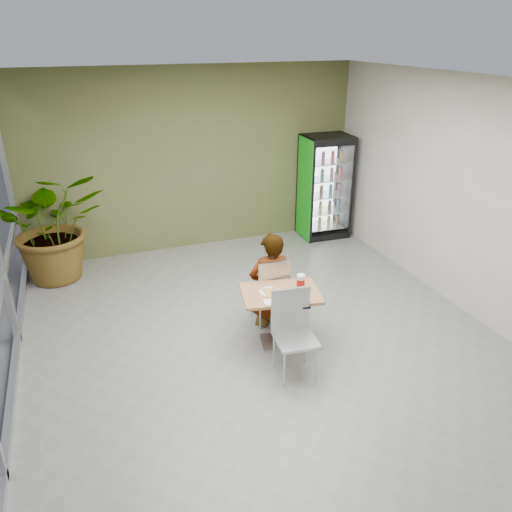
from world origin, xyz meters
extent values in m
plane|color=gray|center=(0.00, 0.00, 0.00)|extent=(7.00, 7.00, 0.00)
cube|color=#BA8050|center=(0.17, -0.06, 0.73)|extent=(1.07, 0.84, 0.04)
cylinder|color=#B4B6B9|center=(0.17, -0.06, 0.36)|extent=(0.10, 0.10, 0.71)
cube|color=#B4B6B9|center=(0.17, -0.06, 0.02)|extent=(0.54, 0.47, 0.04)
cube|color=#B4B6B9|center=(0.25, 0.51, 0.47)|extent=(0.45, 0.45, 0.03)
cube|color=#B4B6B9|center=(0.24, 0.31, 0.73)|extent=(0.44, 0.04, 0.52)
cylinder|color=#B4B6B9|center=(0.44, 0.69, 0.23)|extent=(0.02, 0.02, 0.47)
cylinder|color=#B4B6B9|center=(0.06, 0.71, 0.23)|extent=(0.02, 0.02, 0.47)
cylinder|color=#B4B6B9|center=(0.43, 0.32, 0.23)|extent=(0.02, 0.02, 0.47)
cylinder|color=#B4B6B9|center=(0.05, 0.33, 0.23)|extent=(0.02, 0.02, 0.47)
cube|color=#B4B6B9|center=(0.08, -0.72, 0.49)|extent=(0.50, 0.50, 0.03)
cube|color=#B4B6B9|center=(0.10, -0.50, 0.76)|extent=(0.46, 0.08, 0.55)
cylinder|color=#B4B6B9|center=(-0.13, -0.90, 0.25)|extent=(0.03, 0.03, 0.49)
cylinder|color=#B4B6B9|center=(0.26, -0.94, 0.25)|extent=(0.03, 0.03, 0.49)
cylinder|color=#B4B6B9|center=(-0.09, -0.51, 0.25)|extent=(0.03, 0.03, 0.49)
cylinder|color=#B4B6B9|center=(0.30, -0.54, 0.25)|extent=(0.03, 0.03, 0.49)
imported|color=black|center=(0.25, 0.46, 0.51)|extent=(0.61, 0.40, 1.62)
cylinder|color=white|center=(0.04, -0.01, 0.76)|extent=(0.26, 0.26, 0.01)
cylinder|color=white|center=(0.44, -0.05, 0.84)|extent=(0.10, 0.10, 0.17)
cylinder|color=#B8100B|center=(0.44, -0.05, 0.83)|extent=(0.10, 0.10, 0.10)
cylinder|color=white|center=(0.44, -0.05, 0.93)|extent=(0.10, 0.10, 0.01)
cube|color=white|center=(-0.06, -0.27, 0.76)|extent=(0.17, 0.17, 0.02)
cube|color=black|center=(0.18, -0.36, 0.76)|extent=(0.47, 0.39, 0.02)
cube|color=black|center=(2.44, 3.12, 0.97)|extent=(0.90, 0.71, 1.94)
cube|color=green|center=(2.00, 3.12, 0.97)|extent=(0.04, 0.67, 1.91)
cube|color=white|center=(2.44, 2.79, 0.99)|extent=(0.70, 0.04, 1.56)
imported|color=#2D712F|center=(-2.42, 2.95, 0.90)|extent=(1.69, 1.49, 1.79)
camera|label=1|loc=(-2.01, -5.02, 3.70)|focal=35.00mm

